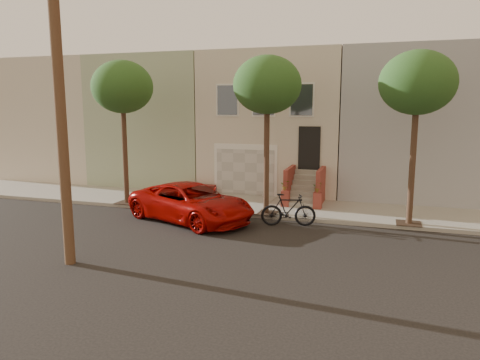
% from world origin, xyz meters
% --- Properties ---
extents(ground, '(90.00, 90.00, 0.00)m').
position_xyz_m(ground, '(0.00, 0.00, 0.00)').
color(ground, black).
rests_on(ground, ground).
extents(sidewalk, '(40.00, 3.70, 0.15)m').
position_xyz_m(sidewalk, '(0.00, 5.35, 0.07)').
color(sidewalk, gray).
rests_on(sidewalk, ground).
extents(house_row, '(33.10, 11.70, 7.00)m').
position_xyz_m(house_row, '(0.00, 11.19, 3.64)').
color(house_row, '#B9B19E').
rests_on(house_row, sidewalk).
extents(tree_left, '(2.70, 2.57, 6.30)m').
position_xyz_m(tree_left, '(-5.50, 3.90, 5.26)').
color(tree_left, '#2D2116').
rests_on(tree_left, sidewalk).
extents(tree_mid, '(2.70, 2.57, 6.30)m').
position_xyz_m(tree_mid, '(1.00, 3.90, 5.26)').
color(tree_mid, '#2D2116').
rests_on(tree_mid, sidewalk).
extents(tree_right, '(2.70, 2.57, 6.30)m').
position_xyz_m(tree_right, '(6.50, 3.90, 5.26)').
color(tree_right, '#2D2116').
rests_on(tree_right, sidewalk).
extents(pickup_truck, '(5.87, 4.30, 1.48)m').
position_xyz_m(pickup_truck, '(-1.62, 2.29, 0.74)').
color(pickup_truck, '#A90805').
rests_on(pickup_truck, ground).
extents(motorcycle, '(2.14, 1.07, 1.24)m').
position_xyz_m(motorcycle, '(2.17, 2.73, 0.62)').
color(motorcycle, black).
rests_on(motorcycle, ground).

